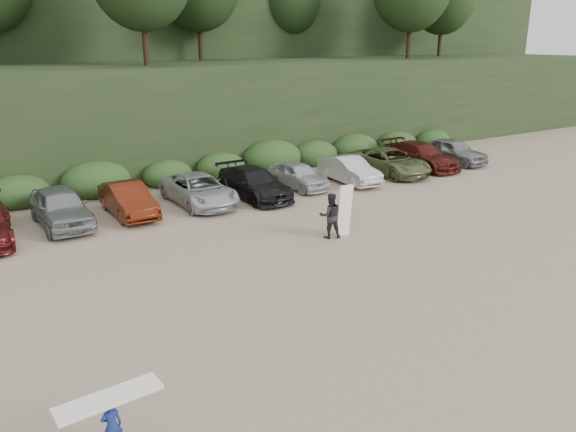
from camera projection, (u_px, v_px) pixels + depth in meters
ground at (292, 289)px, 17.51m from camera, size 120.00×120.00×0.00m
parked_cars at (199, 190)px, 26.06m from camera, size 36.79×5.97×1.61m
child_surfer at (110, 414)px, 10.47m from camera, size 1.99×0.69×1.17m
adult_surfer at (332, 215)px, 21.79m from camera, size 1.35×0.97×2.12m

